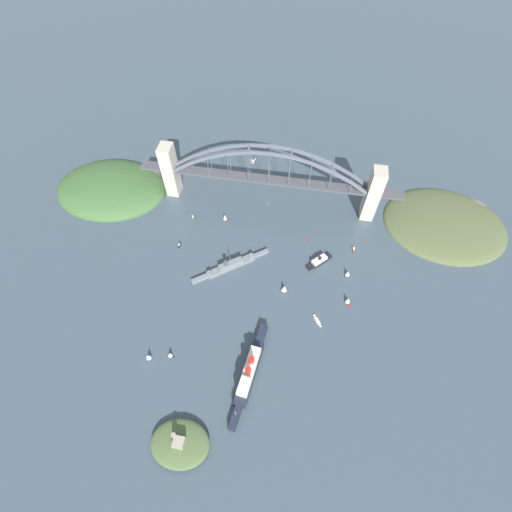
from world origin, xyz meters
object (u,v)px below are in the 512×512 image
(small_boat_5, at_px, (348,273))
(harbor_ferry_steamer, at_px, (319,261))
(ocean_liner, at_px, (249,372))
(small_boat_3, at_px, (170,355))
(small_boat_7, at_px, (354,249))
(naval_cruiser, at_px, (230,266))
(channel_marker_buoy, at_px, (305,239))
(small_boat_2, at_px, (179,245))
(small_boat_8, at_px, (317,320))
(small_boat_9, at_px, (284,288))
(small_boat_4, at_px, (225,217))
(small_boat_6, at_px, (193,217))
(seaplane_taxiing_near_bridge, at_px, (253,161))
(fort_island_mid_harbor, at_px, (180,444))
(small_boat_1, at_px, (348,300))
(harbor_arch_bridge, at_px, (269,180))
(small_boat_0, at_px, (148,357))

(small_boat_5, bearing_deg, harbor_ferry_steamer, -21.60)
(ocean_liner, height_order, small_boat_3, ocean_liner)
(small_boat_3, bearing_deg, small_boat_5, -143.72)
(small_boat_7, bearing_deg, naval_cruiser, 19.57)
(small_boat_3, height_order, channel_marker_buoy, small_boat_3)
(small_boat_2, distance_m, small_boat_8, 155.88)
(small_boat_5, distance_m, small_boat_9, 63.63)
(naval_cruiser, distance_m, small_boat_4, 61.42)
(naval_cruiser, distance_m, small_boat_6, 76.95)
(small_boat_2, relative_size, small_boat_6, 0.75)
(small_boat_7, xyz_separation_m, channel_marker_buoy, (49.21, -4.44, 0.45))
(harbor_ferry_steamer, bearing_deg, small_boat_9, 51.64)
(seaplane_taxiing_near_bridge, distance_m, small_boat_9, 180.84)
(fort_island_mid_harbor, bearing_deg, small_boat_8, -128.26)
(ocean_liner, distance_m, small_boat_3, 67.49)
(harbor_ferry_steamer, relative_size, fort_island_mid_harbor, 0.57)
(seaplane_taxiing_near_bridge, bearing_deg, small_boat_5, 129.00)
(small_boat_8, xyz_separation_m, channel_marker_buoy, (18.60, -88.84, 0.28))
(small_boat_5, bearing_deg, small_boat_6, -15.59)
(ocean_liner, bearing_deg, small_boat_8, -131.78)
(harbor_ferry_steamer, distance_m, small_boat_1, 49.44)
(seaplane_taxiing_near_bridge, height_order, small_boat_8, seaplane_taxiing_near_bridge)
(naval_cruiser, relative_size, seaplane_taxiing_near_bridge, 6.62)
(fort_island_mid_harbor, height_order, small_boat_5, fort_island_mid_harbor)
(fort_island_mid_harbor, bearing_deg, harbor_arch_bridge, -96.15)
(harbor_arch_bridge, bearing_deg, small_boat_6, 24.85)
(seaplane_taxiing_near_bridge, relative_size, small_boat_7, 0.98)
(ocean_liner, xyz_separation_m, small_boat_3, (67.33, -3.90, -2.50))
(small_boat_3, relative_size, small_boat_8, 0.60)
(naval_cruiser, distance_m, small_boat_0, 110.62)
(small_boat_5, distance_m, small_boat_6, 171.51)
(ocean_liner, xyz_separation_m, small_boat_4, (54.80, -157.72, -1.65))
(naval_cruiser, height_order, seaplane_taxiing_near_bridge, naval_cruiser)
(small_boat_8, xyz_separation_m, small_boat_9, (32.54, -25.35, 3.52))
(harbor_arch_bridge, height_order, ocean_liner, harbor_arch_bridge)
(small_boat_4, distance_m, small_boat_9, 105.10)
(seaplane_taxiing_near_bridge, relative_size, channel_marker_buoy, 3.69)
(fort_island_mid_harbor, xyz_separation_m, channel_marker_buoy, (-72.13, -203.89, -2.57))
(ocean_liner, height_order, naval_cruiser, ocean_liner)
(ocean_liner, distance_m, small_boat_0, 84.42)
(small_boat_4, bearing_deg, small_boat_5, 159.44)
(small_boat_4, bearing_deg, small_boat_6, 4.65)
(harbor_arch_bridge, bearing_deg, small_boat_4, 38.09)
(small_boat_6, bearing_deg, harbor_arch_bridge, -155.15)
(harbor_ferry_steamer, xyz_separation_m, small_boat_8, (-2.56, 63.23, -1.67))
(fort_island_mid_harbor, height_order, small_boat_9, fort_island_mid_harbor)
(ocean_liner, bearing_deg, small_boat_6, -59.96)
(harbor_arch_bridge, xyz_separation_m, small_boat_4, (41.37, 32.43, -29.29))
(ocean_liner, xyz_separation_m, small_boat_2, (93.31, -116.65, -4.97))
(small_boat_5, bearing_deg, channel_marker_buoy, -39.92)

